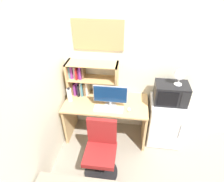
{
  "coord_description": "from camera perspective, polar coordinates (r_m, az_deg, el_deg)",
  "views": [
    {
      "loc": [
        -0.49,
        -2.65,
        2.57
      ],
      "look_at": [
        -0.78,
        -0.36,
        1.0
      ],
      "focal_mm": 29.67,
      "sensor_mm": 36.0,
      "label": 1
    }
  ],
  "objects": [
    {
      "name": "wall_left",
      "position": [
        2.0,
        -30.22,
        -11.13
      ],
      "size": [
        0.04,
        4.4,
        2.6
      ],
      "primitive_type": "cube",
      "color": "silver",
      "rests_on": "ground_plane"
    },
    {
      "name": "wall_back",
      "position": [
        3.09,
        23.45,
        7.0
      ],
      "size": [
        6.4,
        0.04,
        2.6
      ],
      "primitive_type": "cube",
      "color": "silver",
      "rests_on": "ground_plane"
    },
    {
      "name": "desk_chair",
      "position": [
        2.74,
        -3.4,
        -18.5
      ],
      "size": [
        0.49,
        0.49,
        0.9
      ],
      "color": "black",
      "rests_on": "ground_plane"
    },
    {
      "name": "mini_fridge",
      "position": [
        3.26,
        15.96,
        -8.94
      ],
      "size": [
        0.55,
        0.5,
        0.83
      ],
      "color": "white",
      "rests_on": "ground_plane"
    },
    {
      "name": "hutch_bookshelf",
      "position": [
        3.04,
        -8.11,
        3.7
      ],
      "size": [
        0.81,
        0.29,
        0.59
      ],
      "color": "tan",
      "rests_on": "desk"
    },
    {
      "name": "microwave",
      "position": [
        2.91,
        17.69,
        -0.65
      ],
      "size": [
        0.49,
        0.33,
        0.32
      ],
      "color": "black",
      "rests_on": "mini_fridge"
    },
    {
      "name": "desk",
      "position": [
        3.12,
        -1.76,
        -6.71
      ],
      "size": [
        1.33,
        0.65,
        0.75
      ],
      "color": "tan",
      "rests_on": "ground_plane"
    },
    {
      "name": "desk_fan",
      "position": [
        2.77,
        20.21,
        4.38
      ],
      "size": [
        0.17,
        0.11,
        0.26
      ],
      "color": "silver",
      "rests_on": "microwave"
    },
    {
      "name": "wall_corkboard",
      "position": [
        2.82,
        -4.35,
        16.83
      ],
      "size": [
        0.76,
        0.02,
        0.46
      ],
      "primitive_type": "cube",
      "color": "tan"
    },
    {
      "name": "keyboard",
      "position": [
        2.84,
        -1.09,
        -5.53
      ],
      "size": [
        0.45,
        0.15,
        0.02
      ],
      "primitive_type": "cube",
      "color": "silver",
      "rests_on": "desk"
    },
    {
      "name": "monitor",
      "position": [
        2.78,
        -0.53,
        -1.44
      ],
      "size": [
        0.52,
        0.19,
        0.37
      ],
      "color": "#B7B7BC",
      "rests_on": "desk"
    },
    {
      "name": "computer_mouse",
      "position": [
        2.82,
        5.24,
        -5.71
      ],
      "size": [
        0.06,
        0.08,
        0.04
      ],
      "primitive_type": "ellipsoid",
      "color": "silver",
      "rests_on": "desk"
    },
    {
      "name": "water_bottle",
      "position": [
        3.03,
        -12.99,
        -1.15
      ],
      "size": [
        0.08,
        0.08,
        0.24
      ],
      "color": "silver",
      "rests_on": "desk"
    }
  ]
}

